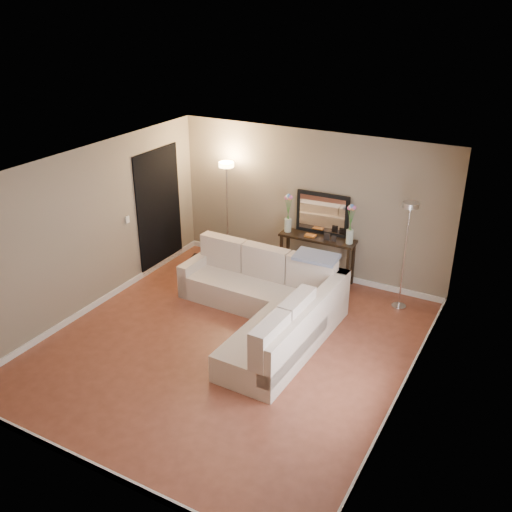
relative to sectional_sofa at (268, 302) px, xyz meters
The scene contains 23 objects.
floor 0.93m from the sectional_sofa, 102.95° to the right, with size 5.00×5.50×0.01m, color brown.
ceiling 2.41m from the sectional_sofa, 102.95° to the right, with size 5.00×5.50×0.01m, color white.
wall_back 2.16m from the sectional_sofa, 95.70° to the left, with size 5.00×0.02×2.60m, color gray.
wall_front 3.72m from the sectional_sofa, 93.06° to the right, with size 5.00×0.02×2.60m, color gray.
wall_left 2.98m from the sectional_sofa, 162.82° to the right, with size 0.02×5.50×2.60m, color gray.
wall_right 2.64m from the sectional_sofa, 19.82° to the right, with size 0.02×5.50×2.60m, color gray.
baseboard_back 1.93m from the sectional_sofa, 95.77° to the left, with size 5.00×0.03×0.10m, color white.
baseboard_front 3.59m from the sectional_sofa, 93.08° to the right, with size 5.00×0.03×0.10m, color white.
baseboard_left 2.82m from the sectional_sofa, 162.67° to the right, with size 0.03×5.50×0.10m, color white.
baseboard_right 2.46m from the sectional_sofa, 20.02° to the right, with size 0.03×5.50×0.10m, color white.
doorway 2.91m from the sectional_sofa, 162.07° to the left, with size 0.02×1.20×2.20m, color black.
switch_plate 2.80m from the sectional_sofa, behind, with size 0.02×0.08×0.12m, color white.
sectional_sofa is the anchor object (origin of this frame).
throw_blanket 1.02m from the sectional_sofa, 52.74° to the left, with size 0.67×0.39×0.05m, color gray.
console_table 1.68m from the sectional_sofa, 90.18° to the left, with size 1.34×0.39×0.82m.
leaning_mirror 2.04m from the sectional_sofa, 87.69° to the left, with size 0.95×0.07×0.74m.
table_decor 1.72m from the sectional_sofa, 87.33° to the left, with size 0.57×0.13×0.13m.
flower_vase_left 1.90m from the sectional_sofa, 106.27° to the left, with size 0.15×0.13×0.70m.
flower_vase_right 1.97m from the sectional_sofa, 69.18° to the left, with size 0.15×0.13×0.70m.
floor_lamp_lit 2.57m from the sectional_sofa, 136.24° to the left, with size 0.33×0.33×1.92m.
floor_lamp_unlit 2.37m from the sectional_sofa, 40.99° to the left, with size 0.32×0.32×1.80m.
charcoal_rug 2.16m from the sectional_sofa, 143.80° to the left, with size 1.25×0.94×0.02m, color black.
black_bag 2.21m from the sectional_sofa, 149.82° to the left, with size 0.35×0.25×0.23m, color black.
Camera 1 is at (3.68, -5.91, 4.65)m, focal length 40.00 mm.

